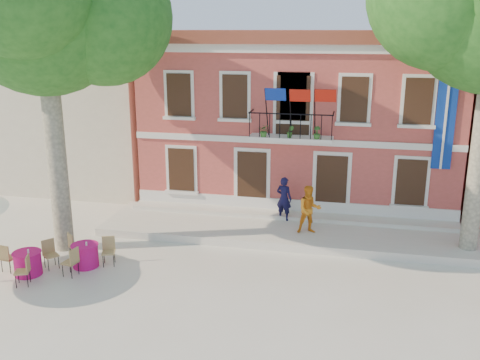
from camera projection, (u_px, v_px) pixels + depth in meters
name	position (u px, v px, depth m)	size (l,w,h in m)	color
ground	(203.00, 280.00, 16.67)	(90.00, 90.00, 0.00)	beige
main_building	(303.00, 114.00, 24.63)	(13.50, 9.59, 7.50)	#C54D47
neighbor_west	(85.00, 115.00, 28.04)	(9.40, 9.40, 6.40)	beige
terrace	(285.00, 230.00, 20.36)	(14.00, 3.40, 0.30)	silver
plane_tree_west	(42.00, 9.00, 16.90)	(5.62, 5.62, 11.04)	#A59E84
pedestrian_navy	(284.00, 199.00, 20.86)	(0.63, 0.42, 1.74)	#111035
pedestrian_orange	(309.00, 210.00, 19.51)	(0.87, 0.68, 1.79)	orange
cafe_table_0	(85.00, 254.00, 17.54)	(1.84, 1.76, 0.95)	#CB1385
cafe_table_1	(28.00, 262.00, 16.95)	(1.75, 1.85, 0.95)	#CB1385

